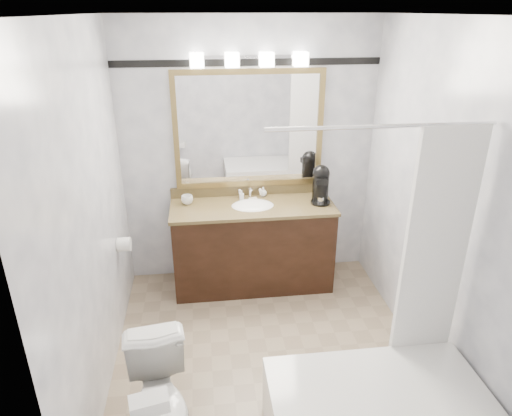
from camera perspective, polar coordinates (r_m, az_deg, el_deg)
The scene contains 14 objects.
room at distance 3.17m, azimuth 1.70°, elevation -0.22°, with size 2.42×2.62×2.52m.
vanity at distance 4.43m, azimuth -0.41°, elevation -4.50°, with size 1.53×0.58×0.97m.
mirror at distance 4.30m, azimuth -0.87°, elevation 9.74°, with size 1.40×0.04×1.10m.
vanity_light_bar at distance 4.14m, azimuth -0.84°, elevation 18.11°, with size 1.02×0.14×0.12m.
accent_stripe at distance 4.20m, azimuth -0.94°, elevation 17.74°, with size 2.40×0.01×0.06m, color black.
bathtub at distance 3.15m, azimuth 15.06°, elevation -22.98°, with size 1.30×0.75×1.96m.
tp_roll at distance 4.03m, azimuth -16.16°, elevation -4.38°, with size 0.12×0.12×0.11m, color white.
toilet at distance 3.05m, azimuth -11.86°, elevation -22.91°, with size 0.38×0.67×0.68m, color white.
tissue_box at distance 2.53m, azimuth -13.20°, elevation -22.73°, with size 0.19×0.11×0.08m, color white.
coffee_maker at distance 4.32m, azimuth 8.11°, elevation 3.11°, with size 0.18×0.23×0.36m.
cup_left at distance 4.31m, azimuth -8.60°, elevation 1.03°, with size 0.11×0.11×0.08m, color white.
soap_bottle_a at distance 4.36m, azimuth -1.79°, elevation 1.61°, with size 0.04×0.04×0.09m, color white.
soap_bottle_b at distance 4.45m, azimuth 0.90°, elevation 2.05°, with size 0.07×0.07×0.09m, color white.
soap_bar at distance 4.36m, azimuth -0.37°, elevation 1.11°, with size 0.08×0.05×0.02m, color beige.
Camera 1 is at (-0.45, -2.86, 2.53)m, focal length 32.00 mm.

